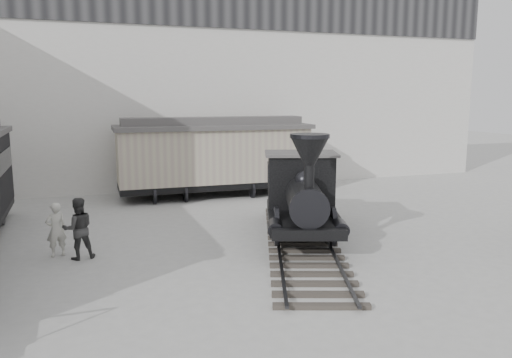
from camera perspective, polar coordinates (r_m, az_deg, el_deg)
name	(u,v)px	position (r m, az deg, el deg)	size (l,w,h in m)	color
ground	(316,282)	(13.00, 6.84, -11.60)	(90.00, 90.00, 0.00)	#9E9E9B
north_wall	(190,79)	(26.44, -7.54, 11.29)	(34.00, 2.51, 11.00)	silver
locomotive	(301,200)	(16.38, 5.18, -2.40)	(5.39, 10.19, 3.54)	#362F29
boxcar	(214,155)	(23.45, -4.83, 2.76)	(9.12, 3.00, 3.71)	black
visitor_a	(56,230)	(15.77, -21.88, -5.38)	(0.59, 0.39, 1.62)	beige
visitor_b	(78,228)	(15.29, -19.65, -5.35)	(0.87, 0.68, 1.80)	#323232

